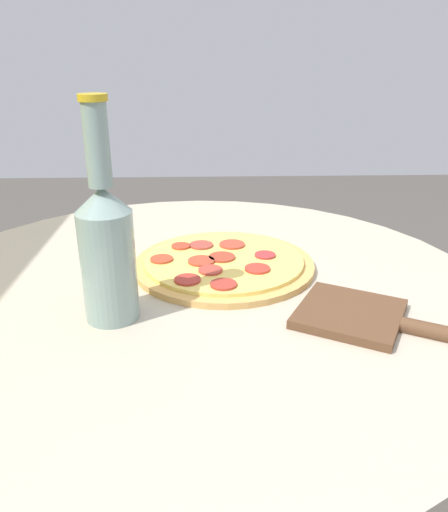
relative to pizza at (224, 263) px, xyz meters
The scene contains 4 objects.
table 0.20m from the pizza, 140.87° to the left, with size 0.91×0.91×0.78m.
pizza is the anchor object (origin of this frame).
beer_bottle 0.24m from the pizza, 135.99° to the left, with size 0.07×0.07×0.28m.
pizza_paddle 0.26m from the pizza, 135.21° to the right, with size 0.18×0.24×0.02m.
Camera 1 is at (-0.68, -0.02, 1.10)m, focal length 35.00 mm.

